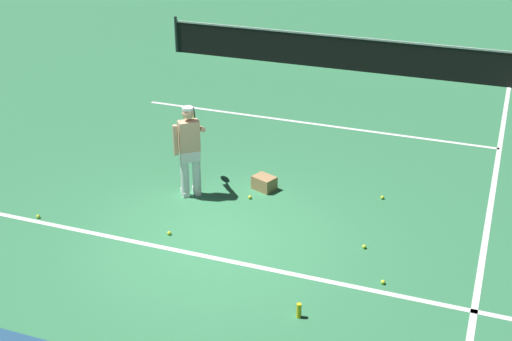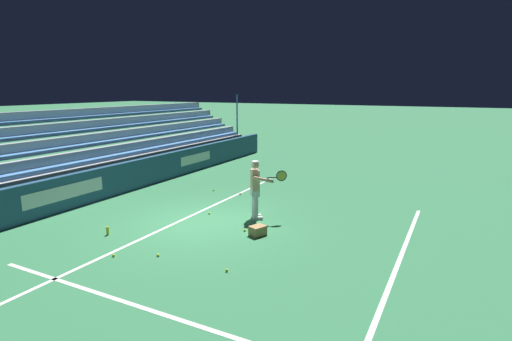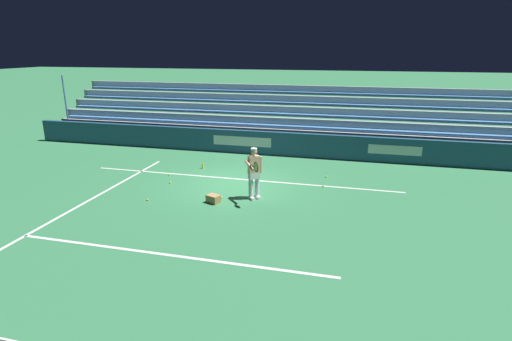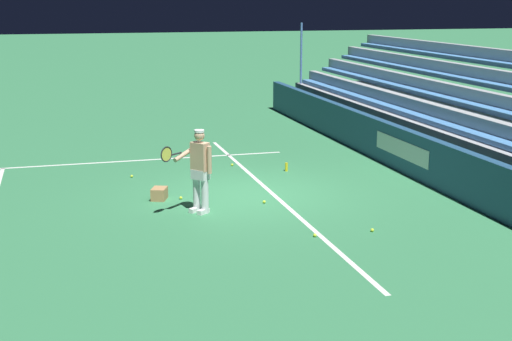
{
  "view_description": "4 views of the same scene",
  "coord_description": "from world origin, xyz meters",
  "px_view_note": "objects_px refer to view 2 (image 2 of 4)",
  "views": [
    {
      "loc": [
        4.08,
        -9.15,
        6.04
      ],
      "look_at": [
        0.43,
        0.68,
        1.04
      ],
      "focal_mm": 50.0,
      "sensor_mm": 36.0,
      "label": 1
    },
    {
      "loc": [
        8.8,
        6.47,
        3.75
      ],
      "look_at": [
        -1.07,
        1.36,
        1.45
      ],
      "focal_mm": 28.0,
      "sensor_mm": 36.0,
      "label": 2
    },
    {
      "loc": [
        -4.21,
        13.28,
        4.76
      ],
      "look_at": [
        -1.13,
        1.27,
        0.96
      ],
      "focal_mm": 28.0,
      "sensor_mm": 36.0,
      "label": 3
    },
    {
      "loc": [
        -14.88,
        4.01,
        4.25
      ],
      "look_at": [
        -0.27,
        -0.07,
        0.6
      ],
      "focal_mm": 50.0,
      "sensor_mm": 36.0,
      "label": 4
    }
  ],
  "objects_px": {
    "ball_box_cardboard": "(258,231)",
    "tennis_ball_on_baseline": "(240,194)",
    "tennis_ball_far_left": "(213,190)",
    "water_bottle": "(108,231)",
    "tennis_player": "(256,189)",
    "tennis_ball_stray_back": "(209,213)",
    "tennis_ball_near_player": "(245,230)",
    "tennis_ball_toward_net": "(114,255)",
    "tennis_ball_by_box": "(227,270)",
    "tennis_ball_far_right": "(158,255)"
  },
  "relations": [
    {
      "from": "ball_box_cardboard",
      "to": "water_bottle",
      "type": "relative_size",
      "value": 1.82
    },
    {
      "from": "tennis_ball_far_right",
      "to": "tennis_ball_by_box",
      "type": "distance_m",
      "value": 1.79
    },
    {
      "from": "tennis_ball_near_player",
      "to": "tennis_ball_stray_back",
      "type": "height_order",
      "value": "same"
    },
    {
      "from": "tennis_ball_stray_back",
      "to": "tennis_ball_toward_net",
      "type": "bearing_deg",
      "value": -2.8
    },
    {
      "from": "tennis_player",
      "to": "tennis_ball_far_right",
      "type": "xyz_separation_m",
      "value": [
        3.39,
        -0.75,
        -0.86
      ]
    },
    {
      "from": "water_bottle",
      "to": "tennis_ball_far_right",
      "type": "bearing_deg",
      "value": 77.71
    },
    {
      "from": "tennis_ball_on_baseline",
      "to": "ball_box_cardboard",
      "type": "bearing_deg",
      "value": 36.07
    },
    {
      "from": "tennis_player",
      "to": "ball_box_cardboard",
      "type": "bearing_deg",
      "value": 29.33
    },
    {
      "from": "tennis_ball_far_right",
      "to": "tennis_ball_by_box",
      "type": "xyz_separation_m",
      "value": [
        -0.06,
        1.79,
        0.0
      ]
    },
    {
      "from": "tennis_ball_far_left",
      "to": "tennis_ball_toward_net",
      "type": "bearing_deg",
      "value": 11.76
    },
    {
      "from": "tennis_player",
      "to": "tennis_ball_toward_net",
      "type": "bearing_deg",
      "value": -22.8
    },
    {
      "from": "ball_box_cardboard",
      "to": "tennis_ball_on_baseline",
      "type": "bearing_deg",
      "value": -143.93
    },
    {
      "from": "tennis_ball_toward_net",
      "to": "tennis_ball_stray_back",
      "type": "bearing_deg",
      "value": 177.2
    },
    {
      "from": "tennis_ball_on_baseline",
      "to": "tennis_ball_stray_back",
      "type": "bearing_deg",
      "value": 6.7
    },
    {
      "from": "ball_box_cardboard",
      "to": "tennis_ball_by_box",
      "type": "distance_m",
      "value": 2.18
    },
    {
      "from": "tennis_ball_by_box",
      "to": "tennis_ball_on_baseline",
      "type": "relative_size",
      "value": 1.0
    },
    {
      "from": "tennis_ball_stray_back",
      "to": "tennis_ball_far_right",
      "type": "bearing_deg",
      "value": 12.73
    },
    {
      "from": "ball_box_cardboard",
      "to": "tennis_ball_near_player",
      "type": "relative_size",
      "value": 6.06
    },
    {
      "from": "tennis_player",
      "to": "tennis_ball_near_player",
      "type": "xyz_separation_m",
      "value": [
        1.07,
        0.21,
        -0.86
      ]
    },
    {
      "from": "tennis_player",
      "to": "tennis_ball_toward_net",
      "type": "distance_m",
      "value": 4.29
    },
    {
      "from": "tennis_ball_on_baseline",
      "to": "water_bottle",
      "type": "distance_m",
      "value": 5.16
    },
    {
      "from": "tennis_ball_toward_net",
      "to": "water_bottle",
      "type": "distance_m",
      "value": 1.51
    },
    {
      "from": "ball_box_cardboard",
      "to": "water_bottle",
      "type": "xyz_separation_m",
      "value": [
        1.76,
        -3.48,
        -0.02
      ]
    },
    {
      "from": "tennis_ball_by_box",
      "to": "tennis_ball_on_baseline",
      "type": "xyz_separation_m",
      "value": [
        -5.44,
        -2.77,
        0.0
      ]
    },
    {
      "from": "tennis_ball_far_right",
      "to": "tennis_ball_on_baseline",
      "type": "height_order",
      "value": "same"
    },
    {
      "from": "ball_box_cardboard",
      "to": "tennis_ball_toward_net",
      "type": "relative_size",
      "value": 6.06
    },
    {
      "from": "tennis_player",
      "to": "tennis_ball_far_right",
      "type": "relative_size",
      "value": 25.98
    },
    {
      "from": "tennis_ball_stray_back",
      "to": "tennis_ball_near_player",
      "type": "bearing_deg",
      "value": 64.48
    },
    {
      "from": "ball_box_cardboard",
      "to": "tennis_ball_far_left",
      "type": "relative_size",
      "value": 6.06
    },
    {
      "from": "tennis_ball_near_player",
      "to": "tennis_ball_far_left",
      "type": "xyz_separation_m",
      "value": [
        -3.18,
        -3.09,
        0.0
      ]
    },
    {
      "from": "tennis_ball_by_box",
      "to": "tennis_ball_stray_back",
      "type": "bearing_deg",
      "value": -140.8
    },
    {
      "from": "tennis_ball_far_left",
      "to": "tennis_ball_stray_back",
      "type": "xyz_separation_m",
      "value": [
        2.39,
        1.42,
        0.0
      ]
    },
    {
      "from": "tennis_ball_near_player",
      "to": "water_bottle",
      "type": "relative_size",
      "value": 0.3
    },
    {
      "from": "water_bottle",
      "to": "tennis_ball_toward_net",
      "type": "bearing_deg",
      "value": 52.05
    },
    {
      "from": "tennis_ball_far_left",
      "to": "tennis_ball_toward_net",
      "type": "relative_size",
      "value": 1.0
    },
    {
      "from": "ball_box_cardboard",
      "to": "tennis_ball_near_player",
      "type": "bearing_deg",
      "value": -104.35
    },
    {
      "from": "tennis_player",
      "to": "tennis_ball_far_right",
      "type": "bearing_deg",
      "value": -12.41
    },
    {
      "from": "tennis_player",
      "to": "water_bottle",
      "type": "distance_m",
      "value": 4.15
    },
    {
      "from": "tennis_ball_near_player",
      "to": "tennis_ball_by_box",
      "type": "distance_m",
      "value": 2.41
    },
    {
      "from": "tennis_ball_stray_back",
      "to": "water_bottle",
      "type": "distance_m",
      "value": 3.0
    },
    {
      "from": "tennis_ball_far_left",
      "to": "tennis_ball_by_box",
      "type": "relative_size",
      "value": 1.0
    },
    {
      "from": "tennis_ball_near_player",
      "to": "tennis_ball_on_baseline",
      "type": "height_order",
      "value": "same"
    },
    {
      "from": "ball_box_cardboard",
      "to": "tennis_ball_stray_back",
      "type": "distance_m",
      "value": 2.31
    },
    {
      "from": "tennis_ball_far_right",
      "to": "tennis_ball_on_baseline",
      "type": "relative_size",
      "value": 1.0
    },
    {
      "from": "tennis_ball_far_left",
      "to": "tennis_ball_stray_back",
      "type": "height_order",
      "value": "same"
    },
    {
      "from": "water_bottle",
      "to": "tennis_ball_by_box",
      "type": "bearing_deg",
      "value": 84.27
    },
    {
      "from": "tennis_ball_far_right",
      "to": "water_bottle",
      "type": "xyz_separation_m",
      "value": [
        -0.45,
        -2.07,
        0.08
      ]
    },
    {
      "from": "tennis_ball_stray_back",
      "to": "tennis_ball_toward_net",
      "type": "distance_m",
      "value": 3.6
    },
    {
      "from": "tennis_ball_far_right",
      "to": "tennis_ball_stray_back",
      "type": "height_order",
      "value": "same"
    },
    {
      "from": "tennis_ball_near_player",
      "to": "water_bottle",
      "type": "xyz_separation_m",
      "value": [
        1.87,
        -3.03,
        0.08
      ]
    }
  ]
}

